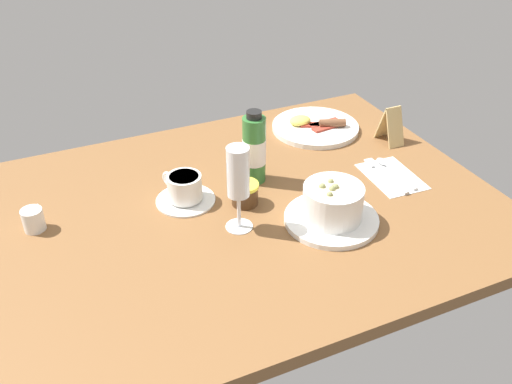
# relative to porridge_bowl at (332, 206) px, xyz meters

# --- Properties ---
(ground_plane) EXTENTS (1.10, 0.84, 0.03)m
(ground_plane) POSITION_rel_porridge_bowl_xyz_m (-0.14, 0.13, -0.06)
(ground_plane) COLOR brown
(porridge_bowl) EXTENTS (0.20, 0.20, 0.09)m
(porridge_bowl) POSITION_rel_porridge_bowl_xyz_m (0.00, 0.00, 0.00)
(porridge_bowl) COLOR white
(porridge_bowl) RESTS_ON ground_plane
(cutlery_setting) EXTENTS (0.12, 0.17, 0.01)m
(cutlery_setting) POSITION_rel_porridge_bowl_xyz_m (0.22, 0.10, -0.04)
(cutlery_setting) COLOR white
(cutlery_setting) RESTS_ON ground_plane
(coffee_cup) EXTENTS (0.13, 0.13, 0.07)m
(coffee_cup) POSITION_rel_porridge_bowl_xyz_m (-0.26, 0.20, -0.01)
(coffee_cup) COLOR white
(coffee_cup) RESTS_ON ground_plane
(creamer_jug) EXTENTS (0.05, 0.05, 0.05)m
(creamer_jug) POSITION_rel_porridge_bowl_xyz_m (-0.57, 0.23, -0.02)
(creamer_jug) COLOR white
(creamer_jug) RESTS_ON ground_plane
(wine_glass) EXTENTS (0.06, 0.06, 0.19)m
(wine_glass) POSITION_rel_porridge_bowl_xyz_m (-0.18, 0.06, 0.08)
(wine_glass) COLOR white
(wine_glass) RESTS_ON ground_plane
(jam_jar) EXTENTS (0.06, 0.06, 0.05)m
(jam_jar) POSITION_rel_porridge_bowl_xyz_m (-0.14, 0.14, -0.02)
(jam_jar) COLOR #452B17
(jam_jar) RESTS_ON ground_plane
(sauce_bottle_green) EXTENTS (0.05, 0.05, 0.18)m
(sauce_bottle_green) POSITION_rel_porridge_bowl_xyz_m (-0.08, 0.22, 0.04)
(sauce_bottle_green) COLOR #337233
(sauce_bottle_green) RESTS_ON ground_plane
(breakfast_plate) EXTENTS (0.23, 0.23, 0.04)m
(breakfast_plate) POSITION_rel_porridge_bowl_xyz_m (0.18, 0.39, -0.03)
(breakfast_plate) COLOR white
(breakfast_plate) RESTS_ON ground_plane
(menu_card) EXTENTS (0.05, 0.07, 0.10)m
(menu_card) POSITION_rel_porridge_bowl_xyz_m (0.32, 0.25, 0.01)
(menu_card) COLOR tan
(menu_card) RESTS_ON ground_plane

